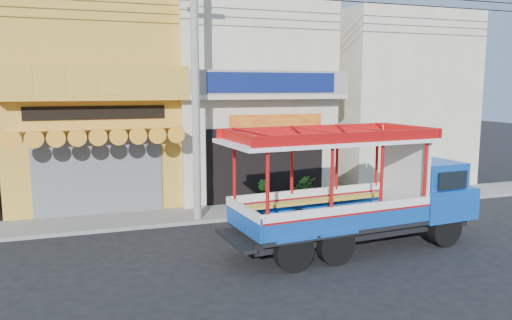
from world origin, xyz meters
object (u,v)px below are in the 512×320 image
Objects in this scene: potted_plant_a at (304,192)px; songthaew_truck at (370,189)px; utility_pole at (200,66)px; potted_plant_c at (304,189)px; potted_plant_b at (265,193)px.

songthaew_truck is at bearing -139.44° from potted_plant_a.
potted_plant_a is (3.91, 0.57, -4.41)m from utility_pole.
utility_pole is at bearing 139.59° from potted_plant_a.
songthaew_truck is 5.11m from potted_plant_c.
songthaew_truck is at bearing 149.43° from potted_plant_b.
utility_pole is 3.84× the size of songthaew_truck.
potted_plant_c is (1.56, 0.05, 0.02)m from potted_plant_b.
potted_plant_a is at bearing 8.23° from utility_pole.
potted_plant_c is (0.29, 5.01, -1.00)m from songthaew_truck.
potted_plant_b is 1.56m from potted_plant_c.
potted_plant_a is at bearing -27.74° from potted_plant_c.
utility_pole is at bearing 66.83° from potted_plant_b.
potted_plant_a is 0.56m from potted_plant_c.
songthaew_truck is 7.30× the size of potted_plant_a.
utility_pole reaches higher than potted_plant_b.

